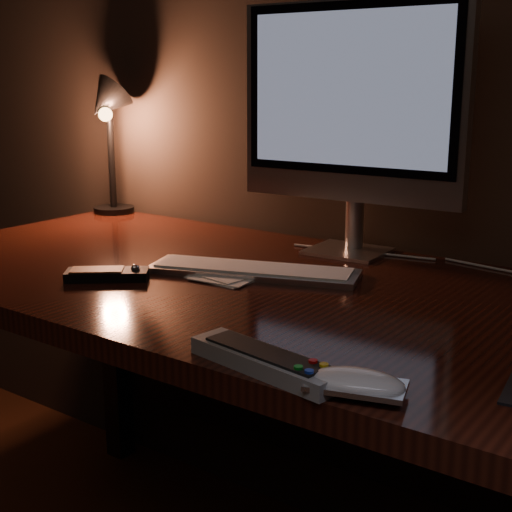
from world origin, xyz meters
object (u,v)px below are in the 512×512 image
Objects in this scene: keyboard at (253,270)px; mouse at (356,387)px; tv_remote at (265,361)px; desk at (279,335)px; media_remote at (107,274)px; desk_lamp at (107,122)px; monitor at (351,108)px.

mouse is (0.42, -0.37, 0.00)m from keyboard.
keyboard is 1.74× the size of tv_remote.
mouse is at bearing -46.74° from desk.
desk_lamp reaches higher than media_remote.
desk is 0.57m from mouse.
tv_remote is 1.18m from desk_lamp.
mouse is at bearing -39.86° from desk_lamp.
monitor is 0.78m from mouse.
desk_lamp is at bearing 133.09° from mouse.
desk_lamp is (-1.10, 0.64, 0.24)m from mouse.
tv_remote reaches higher than mouse.
monitor is 0.60m from media_remote.
media_remote is 0.66× the size of tv_remote.
monitor is at bearing -10.57° from desk_lamp.
monitor reaches higher than desk.
tv_remote reaches higher than keyboard.
desk is 0.49m from monitor.
desk is 0.36m from media_remote.
keyboard is 1.07× the size of desk_lamp.
desk_lamp is at bearing 176.48° from monitor.
keyboard is (-0.06, -0.26, -0.30)m from monitor.
monitor is 2.23× the size of tv_remote.
mouse is 0.31× the size of desk_lamp.
monitor is at bearing 57.12° from keyboard.
monitor is at bearing 118.56° from tv_remote.
desk is 0.15m from keyboard.
media_remote is (-0.62, 0.18, -0.00)m from mouse.
desk is at bearing 116.48° from mouse.
monitor is 0.74m from desk_lamp.
desk is 6.83× the size of tv_remote.
tv_remote is at bearing -58.26° from desk.
desk_lamp is (-0.71, 0.23, 0.38)m from desk.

